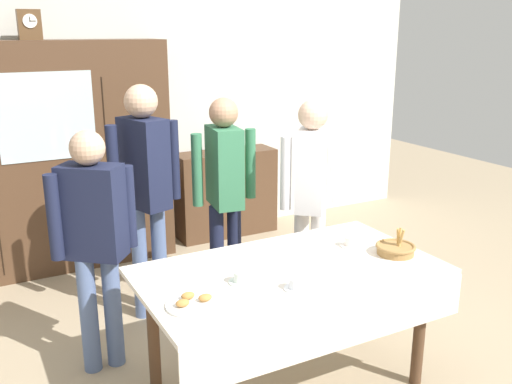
% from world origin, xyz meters
% --- Properties ---
extents(ground_plane, '(12.00, 12.00, 0.00)m').
position_xyz_m(ground_plane, '(0.00, 0.00, 0.00)').
color(ground_plane, tan).
rests_on(ground_plane, ground).
extents(back_wall, '(6.40, 0.10, 2.70)m').
position_xyz_m(back_wall, '(0.00, 2.65, 1.35)').
color(back_wall, silver).
rests_on(back_wall, ground).
extents(dining_table, '(1.70, 0.96, 0.78)m').
position_xyz_m(dining_table, '(0.00, -0.23, 0.67)').
color(dining_table, '#4C3321').
rests_on(dining_table, ground).
extents(wall_cabinet, '(2.11, 0.46, 2.00)m').
position_xyz_m(wall_cabinet, '(-0.90, 2.35, 1.00)').
color(wall_cabinet, '#4C3321').
rests_on(wall_cabinet, ground).
extents(mantel_clock, '(0.18, 0.11, 0.24)m').
position_xyz_m(mantel_clock, '(-0.93, 2.35, 2.12)').
color(mantel_clock, brown).
rests_on(mantel_clock, wall_cabinet).
extents(bookshelf_low, '(1.04, 0.35, 0.89)m').
position_xyz_m(bookshelf_low, '(0.83, 2.41, 0.44)').
color(bookshelf_low, '#4C3321').
rests_on(bookshelf_low, ground).
extents(book_stack, '(0.16, 0.21, 0.11)m').
position_xyz_m(book_stack, '(0.83, 2.41, 0.94)').
color(book_stack, '#99332D').
rests_on(book_stack, bookshelf_low).
extents(tea_cup_center, '(0.13, 0.13, 0.06)m').
position_xyz_m(tea_cup_center, '(-0.33, -0.24, 0.81)').
color(tea_cup_center, silver).
rests_on(tea_cup_center, dining_table).
extents(tea_cup_mid_left, '(0.13, 0.13, 0.06)m').
position_xyz_m(tea_cup_mid_left, '(0.51, -0.09, 0.81)').
color(tea_cup_mid_left, white).
rests_on(tea_cup_mid_left, dining_table).
extents(tea_cup_back_edge, '(0.13, 0.13, 0.06)m').
position_xyz_m(tea_cup_back_edge, '(-0.11, -0.45, 0.81)').
color(tea_cup_back_edge, white).
rests_on(tea_cup_back_edge, dining_table).
extents(bread_basket, '(0.24, 0.24, 0.16)m').
position_xyz_m(bread_basket, '(0.68, -0.32, 0.81)').
color(bread_basket, '#9E7542').
rests_on(bread_basket, dining_table).
extents(pastry_plate, '(0.28, 0.28, 0.05)m').
position_xyz_m(pastry_plate, '(-0.65, -0.36, 0.79)').
color(pastry_plate, white).
rests_on(pastry_plate, dining_table).
extents(spoon_near_right, '(0.12, 0.02, 0.01)m').
position_xyz_m(spoon_near_right, '(0.06, 0.06, 0.78)').
color(spoon_near_right, silver).
rests_on(spoon_near_right, dining_table).
extents(spoon_mid_right, '(0.12, 0.02, 0.01)m').
position_xyz_m(spoon_mid_right, '(-0.27, -0.01, 0.78)').
color(spoon_mid_right, silver).
rests_on(spoon_mid_right, dining_table).
extents(spoon_center, '(0.12, 0.02, 0.01)m').
position_xyz_m(spoon_center, '(0.39, -0.28, 0.78)').
color(spoon_center, silver).
rests_on(spoon_center, dining_table).
extents(person_by_cabinet, '(0.52, 0.40, 1.61)m').
position_xyz_m(person_by_cabinet, '(0.70, 0.63, 0.97)').
color(person_by_cabinet, silver).
rests_on(person_by_cabinet, ground).
extents(person_beside_shelf, '(0.52, 0.38, 1.53)m').
position_xyz_m(person_beside_shelf, '(-0.92, 0.55, 0.93)').
color(person_beside_shelf, slate).
rests_on(person_beside_shelf, ground).
extents(person_near_right_end, '(0.52, 0.38, 1.61)m').
position_xyz_m(person_near_right_end, '(0.17, 1.01, 0.98)').
color(person_near_right_end, '#191E38').
rests_on(person_near_right_end, ground).
extents(person_behind_table_left, '(0.52, 0.40, 1.73)m').
position_xyz_m(person_behind_table_left, '(-0.42, 1.08, 1.06)').
color(person_behind_table_left, slate).
rests_on(person_behind_table_left, ground).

